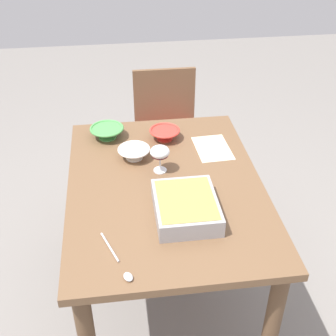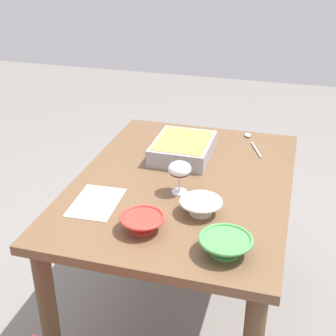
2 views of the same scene
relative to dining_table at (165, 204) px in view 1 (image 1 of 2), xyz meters
name	(u,v)px [view 1 (image 1 of 2)]	position (x,y,z in m)	size (l,w,h in m)	color
ground_plane	(166,294)	(0.00, 0.00, -0.63)	(8.00, 8.00, 0.00)	gray
dining_table	(165,204)	(0.00, 0.00, 0.00)	(1.18, 0.86, 0.74)	brown
chair	(166,129)	(0.94, -0.13, -0.15)	(0.38, 0.42, 0.85)	#B22D2D
wine_glass	(160,153)	(0.10, 0.01, 0.21)	(0.09, 0.09, 0.13)	white
casserole_dish	(186,206)	(-0.22, -0.06, 0.16)	(0.31, 0.25, 0.08)	#99999E
mixing_bowl	(107,132)	(0.43, 0.25, 0.15)	(0.17, 0.17, 0.06)	#4C994C
small_bowl	(134,152)	(0.23, 0.12, 0.15)	(0.16, 0.16, 0.06)	white
serving_bowl	(165,133)	(0.38, -0.05, 0.15)	(0.16, 0.16, 0.06)	red
serving_spoon	(121,265)	(-0.47, 0.22, 0.12)	(0.26, 0.12, 0.01)	silver
napkin	(213,148)	(0.26, -0.27, 0.12)	(0.24, 0.16, 0.00)	beige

